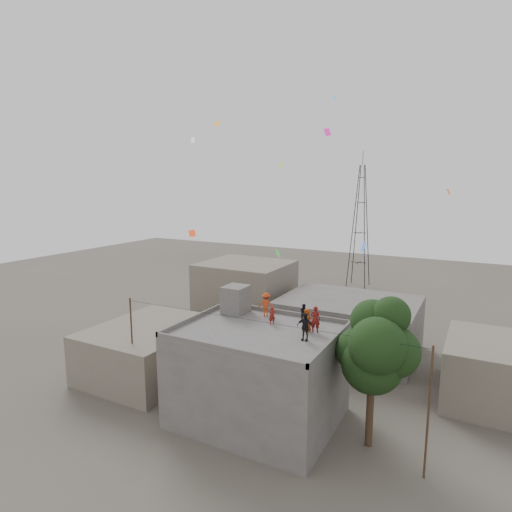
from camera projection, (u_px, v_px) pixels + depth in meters
The scene contains 18 objects.
ground at pixel (258, 418), 28.43m from camera, with size 140.00×140.00×0.00m, color #49443C.
main_building at pixel (258, 375), 27.91m from camera, with size 10.00×8.00×6.10m.
parapet at pixel (258, 328), 27.37m from camera, with size 10.00×8.00×0.30m.
stair_head_box at pixel (236, 300), 30.98m from camera, with size 1.60×1.80×2.00m, color #54514E.
neighbor_west at pixel (151, 349), 34.95m from camera, with size 8.00×10.00×4.00m, color #6B6254.
neighbor_north at pixel (348, 326), 39.24m from camera, with size 12.00×9.00×5.00m, color #54514E.
neighbor_northwest at pixel (246, 294), 46.39m from camera, with size 9.00×8.00×7.00m, color #6B6254.
neighbor_east at pixel (499, 373), 30.23m from camera, with size 7.00×8.00×4.40m, color #6B6254.
tree at pixel (376, 348), 24.48m from camera, with size 4.90×4.60×9.10m.
utility_line at pixel (256, 373), 26.46m from camera, with size 20.12×0.62×7.40m.
transmission_tower at pixel (360, 226), 63.51m from camera, with size 2.97×2.97×20.01m.
person_red_adult at pixel (315, 319), 26.94m from camera, with size 0.63×0.41×1.72m, color maroon.
person_orange_child at pixel (307, 320), 27.16m from camera, with size 0.73×0.47×1.48m, color #9A3C11.
person_dark_child at pixel (304, 313), 29.16m from camera, with size 0.60×0.46×1.23m, color black.
person_dark_adult at pixel (305, 327), 25.57m from camera, with size 0.99×0.41×1.70m, color black.
person_orange_adult at pixel (266, 304), 30.23m from camera, with size 1.11×0.64×1.72m, color #C13D16.
person_red_child at pixel (272, 316), 28.49m from camera, with size 0.44×0.29×1.22m, color maroon.
kites at pixel (296, 176), 31.94m from camera, with size 20.24×15.65×12.95m.
Camera 1 is at (12.26, -23.15, 15.45)m, focal length 30.00 mm.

